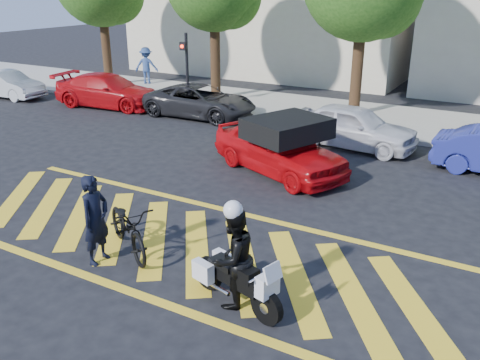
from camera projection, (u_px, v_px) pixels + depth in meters
The scene contains 14 objects.
ground at pixel (177, 242), 10.70m from camera, with size 90.00×90.00×0.00m, color black.
sidewalk at pixel (353, 116), 20.41m from camera, with size 60.00×5.00×0.15m, color #9E998E.
crosswalk at pixel (176, 242), 10.71m from camera, with size 12.33×4.00×0.01m.
signal_pole at pixel (186, 65), 20.87m from camera, with size 0.28×0.43×3.20m.
officer_bike at pixel (96, 220), 9.67m from camera, with size 0.65×0.43×1.79m, color black.
bicycle at pixel (128, 227), 10.16m from camera, with size 0.72×2.07×1.09m, color black.
police_motorcycle at pixel (234, 279), 8.49m from camera, with size 1.97×0.93×0.89m.
officer_moto at pixel (233, 258), 8.35m from camera, with size 0.86×0.67×1.76m, color black.
red_convertible at pixel (279, 147), 14.38m from camera, with size 1.76×4.38×1.49m, color #BA080D.
parked_far_left at pixel (8, 84), 23.84m from camera, with size 1.31×3.77×1.24m, color #A6A9AD.
parked_left at pixel (108, 91), 22.08m from camera, with size 1.97×4.84×1.41m, color #B80B10.
parked_mid_left at pixel (200, 101), 20.44m from camera, with size 2.12×4.60×1.28m, color black.
parked_mid_right at pixel (353, 126), 16.60m from camera, with size 1.67×4.16×1.42m, color silver.
pedestrian_left at pixel (146, 65), 26.31m from camera, with size 1.19×0.69×1.85m, color #2F4982.
Camera 1 is at (5.81, -7.61, 5.12)m, focal length 38.00 mm.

